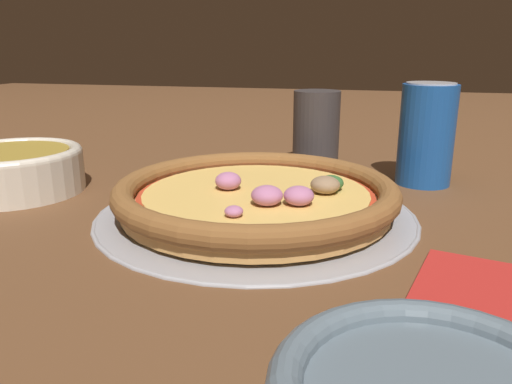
% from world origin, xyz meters
% --- Properties ---
extents(ground_plane, '(3.00, 3.00, 0.00)m').
position_xyz_m(ground_plane, '(0.00, 0.00, 0.00)').
color(ground_plane, brown).
extents(pizza_tray, '(0.32, 0.32, 0.01)m').
position_xyz_m(pizza_tray, '(0.00, 0.00, 0.00)').
color(pizza_tray, '#9E9EA3').
rests_on(pizza_tray, ground_plane).
extents(pizza, '(0.29, 0.29, 0.04)m').
position_xyz_m(pizza, '(-0.00, 0.00, 0.02)').
color(pizza, tan).
rests_on(pizza, pizza_tray).
extents(bowl_near, '(0.16, 0.16, 0.05)m').
position_xyz_m(bowl_near, '(0.30, -0.01, 0.03)').
color(bowl_near, beige).
rests_on(bowl_near, ground_plane).
extents(drinking_cup, '(0.06, 0.06, 0.11)m').
position_xyz_m(drinking_cup, '(-0.03, -0.22, 0.05)').
color(drinking_cup, '#383333').
rests_on(drinking_cup, ground_plane).
extents(beverage_can, '(0.07, 0.07, 0.12)m').
position_xyz_m(beverage_can, '(-0.17, -0.17, 0.06)').
color(beverage_can, '#194C99').
rests_on(beverage_can, ground_plane).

